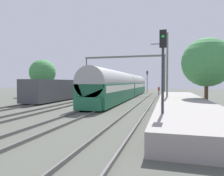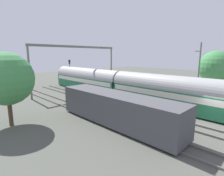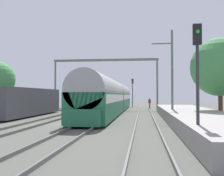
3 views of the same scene
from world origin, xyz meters
TOP-DOWN VIEW (x-y plane):
  - ground at (0.00, 0.00)m, footprint 120.00×120.00m
  - track_far_west at (-6.08, 0.00)m, footprint 1.52×60.00m
  - track_west at (-2.03, 0.00)m, footprint 1.51×60.00m
  - track_east at (2.03, 0.00)m, footprint 1.51×60.00m
  - track_far_east at (6.08, 0.00)m, footprint 1.52×60.00m
  - platform at (9.90, 2.00)m, footprint 4.40×28.00m
  - passenger_train at (2.03, 13.49)m, footprint 2.93×32.85m
  - freight_car at (-6.08, 6.49)m, footprint 2.80×13.00m
  - person_crossing at (6.94, 23.25)m, footprint 0.41×0.47m
  - railway_signal_near at (8.20, -7.75)m, footprint 0.36×0.30m
  - railway_signal_far at (3.94, 30.53)m, footprint 0.36×0.30m
  - catenary_gantry at (0.00, 21.44)m, footprint 16.56×0.28m
  - catenary_pole_east_mid at (8.43, 4.56)m, footprint 1.90×0.20m
  - tree_west_background at (-13.08, 13.01)m, footprint 4.62×4.62m
  - tree_east_background at (12.30, 3.49)m, footprint 4.90×4.90m

SIDE VIEW (x-z plane):
  - ground at x=0.00m, z-range 0.00..0.00m
  - track_far_west at x=-6.08m, z-range 0.00..0.16m
  - track_west at x=-2.03m, z-range 0.00..0.16m
  - track_east at x=2.03m, z-range 0.00..0.16m
  - track_far_east at x=6.08m, z-range 0.00..0.16m
  - platform at x=9.90m, z-range 0.00..0.90m
  - person_crossing at x=6.94m, z-range 0.16..1.89m
  - freight_car at x=-6.08m, z-range 0.12..2.82m
  - passenger_train at x=2.03m, z-range 0.06..3.88m
  - railway_signal_near at x=8.20m, z-range 0.72..5.95m
  - railway_signal_far at x=3.94m, z-range 0.72..5.99m
  - catenary_pole_east_mid at x=8.43m, z-range 0.15..8.15m
  - tree_west_background at x=-13.08m, z-range 0.97..7.54m
  - tree_east_background at x=12.30m, z-range 1.02..8.00m
  - catenary_gantry at x=0.00m, z-range 1.98..9.84m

